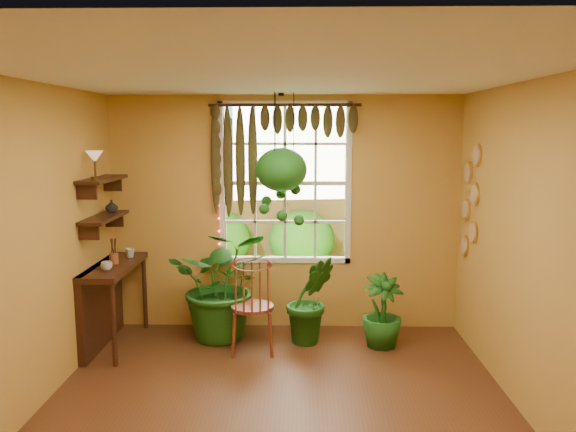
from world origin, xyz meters
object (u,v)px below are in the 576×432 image
potted_plant_mid (310,300)px  windsor_chair (252,319)px  potted_plant_left (224,284)px  hanging_basket (281,174)px  counter_ledge (105,296)px

potted_plant_mid → windsor_chair: bearing=-155.9°
potted_plant_left → hanging_basket: bearing=8.2°
potted_plant_left → counter_ledge: bearing=-169.0°
potted_plant_mid → hanging_basket: bearing=147.8°
windsor_chair → potted_plant_mid: 0.68m
hanging_basket → windsor_chair: bearing=-121.2°
potted_plant_left → potted_plant_mid: potted_plant_left is taller
potted_plant_mid → hanging_basket: size_ratio=0.67×
windsor_chair → hanging_basket: bearing=54.4°
hanging_basket → counter_ledge: bearing=-170.0°
windsor_chair → potted_plant_left: size_ratio=0.96×
potted_plant_mid → hanging_basket: hanging_basket is taller
potted_plant_left → windsor_chair: bearing=-47.7°
potted_plant_left → potted_plant_mid: 0.97m
counter_ledge → hanging_basket: hanging_basket is taller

